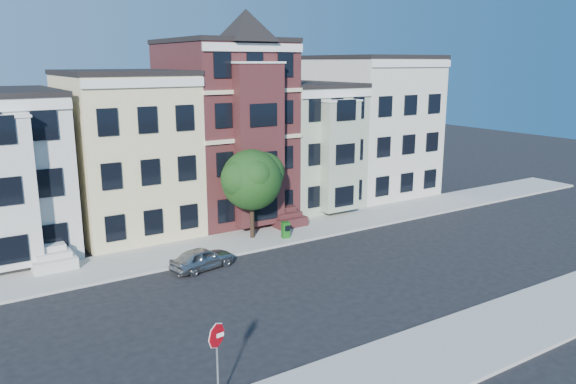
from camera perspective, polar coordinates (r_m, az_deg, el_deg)
ground at (r=29.41m, az=6.61°, el=-8.53°), size 120.00×120.00×0.00m
far_sidewalk at (r=35.54m, az=-1.60°, el=-4.46°), size 60.00×4.00×0.15m
near_sidewalk at (r=24.32m, az=19.01°, el=-13.83°), size 60.00×4.00×0.15m
house_yellow at (r=37.47m, az=-16.14°, el=3.69°), size 7.00×9.00×10.00m
house_brown at (r=39.87m, az=-6.54°, el=6.11°), size 7.00×9.00×12.00m
house_green at (r=43.32m, az=1.25°, el=4.75°), size 6.00×9.00×9.00m
house_cream at (r=47.44m, az=8.32°, el=6.56°), size 8.00×9.00×11.00m
street_tree at (r=34.15m, az=-3.72°, el=0.83°), size 6.46×6.46×6.81m
parked_car at (r=30.35m, az=-8.72°, el=-6.68°), size 3.74×2.07×1.20m
newspaper_box at (r=34.75m, az=-0.24°, el=-3.87°), size 0.52×0.48×1.01m
stop_sign at (r=18.58m, az=-7.22°, el=-16.37°), size 0.85×0.22×3.08m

